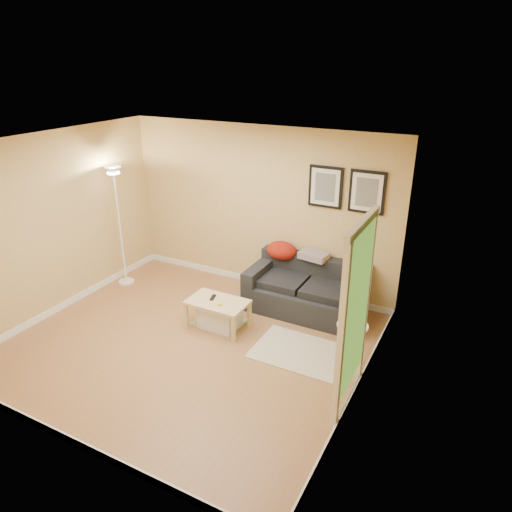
% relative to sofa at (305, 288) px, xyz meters
% --- Properties ---
extents(floor, '(4.50, 4.50, 0.00)m').
position_rel_sofa_xyz_m(floor, '(-1.02, -1.53, -0.38)').
color(floor, '#9A6342').
rests_on(floor, ground).
extents(ceiling, '(4.50, 4.50, 0.00)m').
position_rel_sofa_xyz_m(ceiling, '(-1.02, -1.53, 2.23)').
color(ceiling, white).
rests_on(ceiling, wall_back).
extents(wall_back, '(4.50, 0.00, 4.50)m').
position_rel_sofa_xyz_m(wall_back, '(-1.02, 0.47, 0.92)').
color(wall_back, '#D8B56F').
rests_on(wall_back, ground).
extents(wall_front, '(4.50, 0.00, 4.50)m').
position_rel_sofa_xyz_m(wall_front, '(-1.02, -3.53, 0.92)').
color(wall_front, '#D8B56F').
rests_on(wall_front, ground).
extents(wall_left, '(0.00, 4.00, 4.00)m').
position_rel_sofa_xyz_m(wall_left, '(-3.27, -1.53, 0.92)').
color(wall_left, '#D8B56F').
rests_on(wall_left, ground).
extents(wall_right, '(0.00, 4.00, 4.00)m').
position_rel_sofa_xyz_m(wall_right, '(1.23, -1.53, 0.92)').
color(wall_right, '#D8B56F').
rests_on(wall_right, ground).
extents(baseboard_back, '(4.50, 0.02, 0.10)m').
position_rel_sofa_xyz_m(baseboard_back, '(-1.02, 0.46, -0.33)').
color(baseboard_back, white).
rests_on(baseboard_back, ground).
extents(baseboard_front, '(4.50, 0.02, 0.10)m').
position_rel_sofa_xyz_m(baseboard_front, '(-1.02, -3.52, -0.33)').
color(baseboard_front, white).
rests_on(baseboard_front, ground).
extents(baseboard_left, '(0.02, 4.00, 0.10)m').
position_rel_sofa_xyz_m(baseboard_left, '(-3.26, -1.53, -0.33)').
color(baseboard_left, white).
rests_on(baseboard_left, ground).
extents(baseboard_right, '(0.02, 4.00, 0.10)m').
position_rel_sofa_xyz_m(baseboard_right, '(1.22, -1.53, -0.33)').
color(baseboard_right, white).
rests_on(baseboard_right, ground).
extents(sofa, '(1.70, 0.90, 0.75)m').
position_rel_sofa_xyz_m(sofa, '(0.00, 0.00, 0.00)').
color(sofa, black).
rests_on(sofa, ground).
extents(red_throw, '(0.48, 0.36, 0.28)m').
position_rel_sofa_xyz_m(red_throw, '(-0.52, 0.26, 0.40)').
color(red_throw, maroon).
rests_on(red_throw, sofa).
extents(plaid_throw, '(0.45, 0.32, 0.10)m').
position_rel_sofa_xyz_m(plaid_throw, '(-0.00, 0.29, 0.41)').
color(plaid_throw, tan).
rests_on(plaid_throw, sofa).
extents(framed_print_left, '(0.50, 0.04, 0.60)m').
position_rel_sofa_xyz_m(framed_print_left, '(0.06, 0.45, 1.43)').
color(framed_print_left, black).
rests_on(framed_print_left, wall_back).
extents(framed_print_right, '(0.50, 0.04, 0.60)m').
position_rel_sofa_xyz_m(framed_print_right, '(0.66, 0.45, 1.43)').
color(framed_print_right, black).
rests_on(framed_print_right, wall_back).
extents(area_rug, '(1.25, 0.85, 0.01)m').
position_rel_sofa_xyz_m(area_rug, '(0.40, -1.04, -0.37)').
color(area_rug, beige).
rests_on(area_rug, ground).
extents(green_runner, '(0.70, 0.50, 0.01)m').
position_rel_sofa_xyz_m(green_runner, '(-0.95, -0.91, -0.37)').
color(green_runner, '#668C4C').
rests_on(green_runner, ground).
extents(coffee_table, '(0.86, 0.56, 0.41)m').
position_rel_sofa_xyz_m(coffee_table, '(-0.90, -1.01, -0.17)').
color(coffee_table, '#E1C789').
rests_on(coffee_table, ground).
extents(remote_control, '(0.09, 0.17, 0.02)m').
position_rel_sofa_xyz_m(remote_control, '(-1.00, -0.96, 0.05)').
color(remote_control, black).
rests_on(remote_control, coffee_table).
extents(tape_roll, '(0.07, 0.07, 0.03)m').
position_rel_sofa_xyz_m(tape_roll, '(-0.81, -1.09, 0.05)').
color(tape_roll, yellow).
rests_on(tape_roll, coffee_table).
extents(storage_bin, '(0.55, 0.40, 0.34)m').
position_rel_sofa_xyz_m(storage_bin, '(-0.88, -0.98, -0.21)').
color(storage_bin, white).
rests_on(storage_bin, ground).
extents(side_table, '(0.37, 0.37, 0.57)m').
position_rel_sofa_xyz_m(side_table, '(1.00, -1.00, -0.09)').
color(side_table, white).
rests_on(side_table, ground).
extents(book_stack, '(0.20, 0.26, 0.08)m').
position_rel_sofa_xyz_m(book_stack, '(0.98, -1.00, 0.24)').
color(book_stack, '#433AAE').
rests_on(book_stack, side_table).
extents(floor_lamp, '(0.26, 0.26, 1.97)m').
position_rel_sofa_xyz_m(floor_lamp, '(-3.02, -0.52, 0.56)').
color(floor_lamp, white).
rests_on(floor_lamp, ground).
extents(doorway, '(0.12, 1.01, 2.13)m').
position_rel_sofa_xyz_m(doorway, '(1.18, -1.68, 0.65)').
color(doorway, white).
rests_on(doorway, ground).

